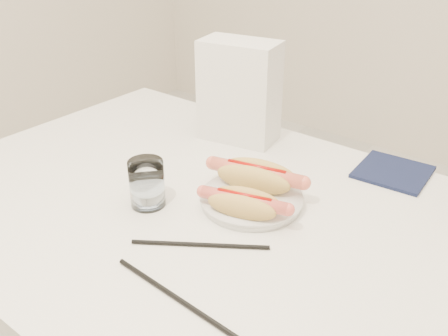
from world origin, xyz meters
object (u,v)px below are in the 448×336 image
Objects in this scene: hotdog_right at (244,203)px; napkin_box at (239,91)px; plate at (251,201)px; hotdog_left at (256,176)px; water_glass at (147,183)px; table at (213,234)px.

napkin_box reaches higher than hotdog_right.
hotdog_left is at bearing 112.39° from plate.
water_glass is (-0.15, -0.12, 0.04)m from plate.
hotdog_right reaches higher than table.
napkin_box reaches higher than plate.
napkin_box is at bearing 112.21° from hotdog_right.
hotdog_right is (0.04, -0.09, -0.00)m from hotdog_left.
plate is 0.05m from hotdog_left.
table is at bearing -122.87° from hotdog_left.
water_glass is at bearing -174.74° from hotdog_right.
hotdog_left is 0.10m from hotdog_right.
napkin_box is (-0.18, 0.19, 0.08)m from hotdog_left.
napkin_box reaches higher than table.
napkin_box is (-0.15, 0.28, 0.18)m from table.
table is 0.10m from plate.
napkin_box is at bearing 97.63° from water_glass.
hotdog_right is 1.75× the size of water_glass.
plate is 0.06m from hotdog_right.
water_glass is at bearing -144.15° from hotdog_left.
hotdog_right is 0.19m from water_glass.
table is 0.37m from napkin_box.
plate is at bearing -80.67° from hotdog_left.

